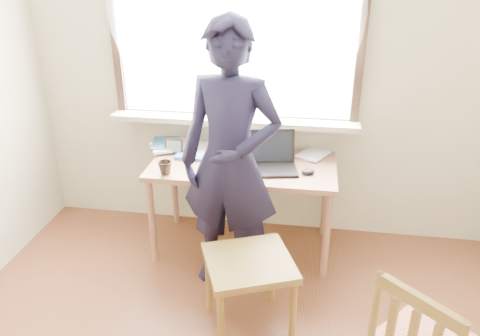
% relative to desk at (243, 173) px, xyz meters
% --- Properties ---
extents(room_shell, '(3.52, 4.02, 2.61)m').
position_rel_desk_xyz_m(room_shell, '(0.06, -1.43, 1.01)').
color(room_shell, beige).
rests_on(room_shell, ground).
extents(desk, '(1.31, 0.65, 0.70)m').
position_rel_desk_xyz_m(desk, '(0.00, 0.00, 0.00)').
color(desk, '#895C44').
rests_on(desk, ground).
extents(laptop, '(0.41, 0.36, 0.25)m').
position_rel_desk_xyz_m(laptop, '(0.19, -0.03, 0.13)').
color(laptop, black).
rests_on(laptop, desk).
extents(mug_white, '(0.14, 0.14, 0.09)m').
position_rel_desk_xyz_m(mug_white, '(-0.19, 0.15, 0.12)').
color(mug_white, white).
rests_on(mug_white, desk).
extents(mug_dark, '(0.14, 0.14, 0.09)m').
position_rel_desk_xyz_m(mug_dark, '(-0.50, -0.24, 0.12)').
color(mug_dark, black).
rests_on(mug_dark, desk).
extents(mouse, '(0.09, 0.06, 0.03)m').
position_rel_desk_xyz_m(mouse, '(0.46, -0.10, 0.09)').
color(mouse, black).
rests_on(mouse, desk).
extents(desk_clutter, '(0.83, 0.50, 0.04)m').
position_rel_desk_xyz_m(desk_clutter, '(-0.35, 0.16, 0.09)').
color(desk_clutter, white).
rests_on(desk_clutter, desk).
extents(book_a, '(0.27, 0.33, 0.03)m').
position_rel_desk_xyz_m(book_a, '(-0.43, 0.20, 0.09)').
color(book_a, white).
rests_on(book_a, desk).
extents(book_b, '(0.28, 0.30, 0.02)m').
position_rel_desk_xyz_m(book_b, '(0.41, 0.27, 0.08)').
color(book_b, white).
rests_on(book_b, desk).
extents(picture_frame, '(0.14, 0.02, 0.11)m').
position_rel_desk_xyz_m(picture_frame, '(-0.53, 0.10, 0.13)').
color(picture_frame, black).
rests_on(picture_frame, desk).
extents(work_chair, '(0.61, 0.60, 0.49)m').
position_rel_desk_xyz_m(work_chair, '(0.16, -0.83, -0.22)').
color(work_chair, brown).
rests_on(work_chair, ground).
extents(person, '(0.71, 0.52, 1.77)m').
position_rel_desk_xyz_m(person, '(-0.02, -0.38, 0.26)').
color(person, black).
rests_on(person, ground).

